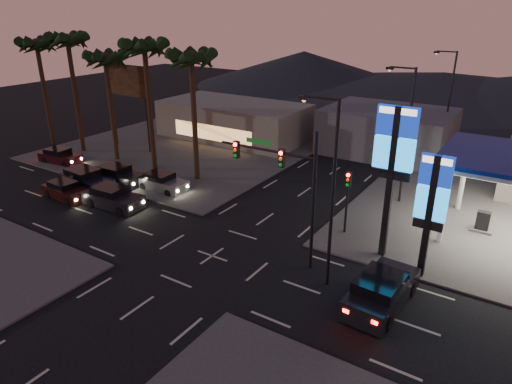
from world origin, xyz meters
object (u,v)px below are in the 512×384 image
Objects in this scene: car_lane_a_rear at (86,180)px; car_lane_b_front at (162,182)px; pylon_sign_short at (432,199)px; pylon_sign_tall at (394,154)px; car_lane_a_mid at (66,191)px; car_lane_b_mid at (117,176)px; car_lane_b_rear at (60,156)px; suv_station at (381,291)px; traffic_signal_mast at (285,176)px; car_lane_a_front at (113,198)px.

car_lane_a_rear reaches higher than car_lane_b_front.
pylon_sign_short is 1.34× the size of car_lane_a_rear.
car_lane_b_front is (-20.88, 1.63, -3.99)m from pylon_sign_short.
pylon_sign_tall is 3.20m from pylon_sign_short.
car_lane_a_mid is 0.86× the size of car_lane_b_mid.
car_lane_a_rear is (-26.22, -1.53, -3.88)m from pylon_sign_short.
pylon_sign_tall reaches higher than car_lane_b_front.
car_lane_a_mid is 0.97× the size of car_lane_b_front.
car_lane_b_rear is 0.83× the size of suv_station.
car_lane_a_mid is 0.81× the size of suv_station.
car_lane_b_mid is at bearing 170.00° from traffic_signal_mast.
car_lane_b_rear is (-8.79, 0.84, -0.09)m from car_lane_b_mid.
car_lane_b_mid reaches higher than car_lane_b_rear.
pylon_sign_tall is at bearing 0.98° from car_lane_b_mid.
car_lane_b_front is 1.00× the size of car_lane_b_rear.
car_lane_a_front is 1.10× the size of car_lane_b_front.
car_lane_b_rear is 33.19m from suv_station.
car_lane_b_mid is at bearing -5.46° from car_lane_b_rear.
traffic_signal_mast reaches higher than car_lane_b_mid.
car_lane_b_mid reaches higher than car_lane_a_front.
suv_station is (19.87, -5.38, 0.14)m from car_lane_b_front.
car_lane_a_front is 0.92× the size of suv_station.
car_lane_b_front is at bearing 163.09° from traffic_signal_mast.
car_lane_b_rear is at bearing 171.49° from traffic_signal_mast.
car_lane_a_front is 4.46m from car_lane_b_front.
car_lane_b_mid is (-25.00, 0.62, -3.92)m from pylon_sign_short.
pylon_sign_short is 1.59× the size of car_lane_b_front.
traffic_signal_mast is 1.62× the size of car_lane_b_mid.
car_lane_b_rear is (-12.91, -0.18, -0.02)m from car_lane_b_front.
car_lane_a_rear is at bearing -21.54° from car_lane_b_rear.
car_lane_b_rear is at bearing 177.53° from pylon_sign_short.
traffic_signal_mast is 19.24m from car_lane_a_mid.
pylon_sign_short is 22.12m from car_lane_a_front.
car_lane_a_rear reaches higher than car_lane_b_mid.
car_lane_a_rear is at bearing -149.40° from car_lane_b_front.
pylon_sign_short reaches higher than car_lane_a_mid.
car_lane_b_rear reaches higher than car_lane_a_mid.
pylon_sign_tall is 31.81m from car_lane_b_rear.
traffic_signal_mast reaches higher than pylon_sign_short.
suv_station reaches higher than car_lane_b_front.
car_lane_a_rear is at bearing 98.74° from car_lane_a_mid.
car_lane_a_front is at bearing -14.95° from car_lane_a_rear.
pylon_sign_tall is 2.05× the size of car_lane_b_rear.
car_lane_a_rear is 6.21m from car_lane_b_front.
car_lane_b_mid is 24.38m from suv_station.
suv_station is at bearing -0.25° from car_lane_a_mid.
car_lane_b_front is 0.83× the size of suv_station.
car_lane_a_front is 1.10× the size of car_lane_b_rear.
car_lane_b_rear is at bearing -179.22° from car_lane_b_front.
traffic_signal_mast is at bearing -16.91° from car_lane_b_front.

